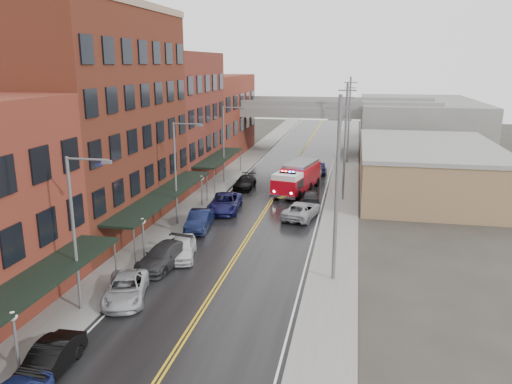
{
  "coord_description": "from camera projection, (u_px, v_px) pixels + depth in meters",
  "views": [
    {
      "loc": [
        8.16,
        -15.54,
        13.81
      ],
      "look_at": [
        -0.01,
        25.32,
        3.0
      ],
      "focal_mm": 35.0,
      "sensor_mm": 36.0,
      "label": 1
    }
  ],
  "objects": [
    {
      "name": "curb_right",
      "position": [
        324.0,
        213.0,
        47.15
      ],
      "size": [
        0.3,
        160.0,
        0.15
      ],
      "primitive_type": "cube",
      "color": "gray",
      "rests_on": "ground"
    },
    {
      "name": "utility_pole_2",
      "position": [
        349.0,
        119.0,
        69.02
      ],
      "size": [
        1.8,
        0.24,
        12.0
      ],
      "color": "#59595B",
      "rests_on": "ground"
    },
    {
      "name": "parked_car_left_6",
      "position": [
        225.0,
        203.0,
        47.71
      ],
      "size": [
        3.29,
        6.2,
        1.66
      ],
      "primitive_type": "imported",
      "rotation": [
        0.0,
        0.0,
        0.09
      ],
      "color": "#121243",
      "rests_on": "ground"
    },
    {
      "name": "street_lamp_1",
      "position": [
        178.0,
        167.0,
        42.49
      ],
      "size": [
        2.64,
        0.22,
        9.0
      ],
      "color": "#59595B",
      "rests_on": "ground"
    },
    {
      "name": "road",
      "position": [
        266.0,
        210.0,
        48.24
      ],
      "size": [
        11.0,
        160.0,
        0.02
      ],
      "primitive_type": "cube",
      "color": "black",
      "rests_on": "ground"
    },
    {
      "name": "tan_building",
      "position": [
        427.0,
        170.0,
        54.07
      ],
      "size": [
        14.0,
        22.0,
        5.0
      ],
      "primitive_type": "cube",
      "color": "#90754D",
      "rests_on": "ground"
    },
    {
      "name": "parked_car_left_2",
      "position": [
        126.0,
        289.0,
        29.85
      ],
      "size": [
        3.7,
        5.49,
        1.4
      ],
      "primitive_type": "imported",
      "rotation": [
        0.0,
        0.0,
        0.3
      ],
      "color": "#9FA2A7",
      "rests_on": "ground"
    },
    {
      "name": "awning_1",
      "position": [
        164.0,
        195.0,
        42.27
      ],
      "size": [
        2.6,
        18.0,
        3.09
      ],
      "color": "black",
      "rests_on": "ground"
    },
    {
      "name": "parked_car_left_3",
      "position": [
        164.0,
        256.0,
        34.72
      ],
      "size": [
        3.03,
        5.71,
        1.58
      ],
      "primitive_type": "imported",
      "rotation": [
        0.0,
        0.0,
        -0.16
      ],
      "color": "#2B2C2E",
      "rests_on": "ground"
    },
    {
      "name": "parked_car_left_5",
      "position": [
        199.0,
        220.0,
        42.49
      ],
      "size": [
        2.17,
        5.04,
        1.61
      ],
      "primitive_type": "imported",
      "rotation": [
        0.0,
        0.0,
        0.1
      ],
      "color": "#0E1533",
      "rests_on": "ground"
    },
    {
      "name": "street_lamp_2",
      "position": [
        226.0,
        140.0,
        57.67
      ],
      "size": [
        2.64,
        0.22,
        9.0
      ],
      "color": "#59595B",
      "rests_on": "ground"
    },
    {
      "name": "street_lamp_0",
      "position": [
        77.0,
        225.0,
        27.3
      ],
      "size": [
        2.64,
        0.22,
        9.0
      ],
      "color": "#59595B",
      "rests_on": "ground"
    },
    {
      "name": "brick_building_b",
      "position": [
        96.0,
        122.0,
        41.86
      ],
      "size": [
        9.0,
        20.0,
        18.0
      ],
      "primitive_type": "cube",
      "color": "#522315",
      "rests_on": "ground"
    },
    {
      "name": "brick_building_far",
      "position": [
        213.0,
        116.0,
        75.84
      ],
      "size": [
        9.0,
        20.0,
        12.0
      ],
      "primitive_type": "cube",
      "color": "maroon",
      "rests_on": "ground"
    },
    {
      "name": "overpass",
      "position": [
        303.0,
        115.0,
        77.11
      ],
      "size": [
        40.0,
        10.0,
        7.5
      ],
      "color": "slate",
      "rests_on": "ground"
    },
    {
      "name": "globe_lamp_2",
      "position": [
        202.0,
        184.0,
        48.88
      ],
      "size": [
        0.44,
        0.44,
        3.12
      ],
      "color": "#59595B",
      "rests_on": "ground"
    },
    {
      "name": "parked_car_right_1",
      "position": [
        310.0,
        197.0,
        50.44
      ],
      "size": [
        2.27,
        4.7,
        1.32
      ],
      "primitive_type": "imported",
      "rotation": [
        0.0,
        0.0,
        3.24
      ],
      "color": "black",
      "rests_on": "ground"
    },
    {
      "name": "brick_building_c",
      "position": [
        171.0,
        118.0,
        58.85
      ],
      "size": [
        9.0,
        15.0,
        15.0
      ],
      "primitive_type": "cube",
      "color": "#5B261B",
      "rests_on": "ground"
    },
    {
      "name": "parked_car_right_0",
      "position": [
        302.0,
        210.0,
        45.64
      ],
      "size": [
        3.56,
        5.84,
        1.51
      ],
      "primitive_type": "imported",
      "rotation": [
        0.0,
        0.0,
        2.94
      ],
      "color": "#9B9DA3",
      "rests_on": "ground"
    },
    {
      "name": "parked_car_right_3",
      "position": [
        318.0,
        168.0,
        64.25
      ],
      "size": [
        2.01,
        4.52,
        1.44
      ],
      "primitive_type": "imported",
      "rotation": [
        0.0,
        0.0,
        3.26
      ],
      "color": "black",
      "rests_on": "ground"
    },
    {
      "name": "curb_left",
      "position": [
        209.0,
        206.0,
        49.3
      ],
      "size": [
        0.3,
        160.0,
        0.15
      ],
      "primitive_type": "cube",
      "color": "gray",
      "rests_on": "ground"
    },
    {
      "name": "sidewalk_right",
      "position": [
        342.0,
        214.0,
        46.84
      ],
      "size": [
        3.0,
        160.0,
        0.15
      ],
      "primitive_type": "cube",
      "color": "slate",
      "rests_on": "ground"
    },
    {
      "name": "sidewalk_left",
      "position": [
        194.0,
        205.0,
        49.61
      ],
      "size": [
        3.0,
        160.0,
        0.15
      ],
      "primitive_type": "cube",
      "color": "slate",
      "rests_on": "ground"
    },
    {
      "name": "utility_pole_0",
      "position": [
        337.0,
        187.0,
        31.05
      ],
      "size": [
        1.8,
        0.24,
        12.0
      ],
      "color": "#59595B",
      "rests_on": "ground"
    },
    {
      "name": "fire_truck",
      "position": [
        297.0,
        177.0,
        54.35
      ],
      "size": [
        4.93,
        9.08,
        3.17
      ],
      "rotation": [
        0.0,
        0.0,
        -0.22
      ],
      "color": "#BA0816",
      "rests_on": "ground"
    },
    {
      "name": "parked_car_left_1",
      "position": [
        50.0,
        360.0,
        22.71
      ],
      "size": [
        1.67,
        4.37,
        1.42
      ],
      "primitive_type": "imported",
      "rotation": [
        0.0,
        0.0,
        0.04
      ],
      "color": "black",
      "rests_on": "ground"
    },
    {
      "name": "utility_pole_1",
      "position": [
        345.0,
        140.0,
        50.04
      ],
      "size": [
        1.8,
        0.24,
        12.0
      ],
      "color": "#59595B",
      "rests_on": "ground"
    },
    {
      "name": "globe_lamp_1",
      "position": [
        143.0,
        229.0,
        35.59
      ],
      "size": [
        0.44,
        0.44,
        3.12
      ],
      "color": "#59595B",
      "rests_on": "ground"
    },
    {
      "name": "parked_car_left_4",
      "position": [
        182.0,
        248.0,
        36.24
      ],
      "size": [
        2.84,
        4.86,
        1.55
      ],
      "primitive_type": "imported",
      "rotation": [
        0.0,
        0.0,
        0.23
      ],
      "color": "silver",
      "rests_on": "ground"
    },
    {
      "name": "awning_0",
      "position": [
        19.0,
        292.0,
        24.24
      ],
      "size": [
        2.6,
        16.0,
        3.09
      ],
      "color": "black",
      "rests_on": "ground"
    },
    {
      "name": "globe_lamp_0",
      "position": [
        14.0,
        328.0,
        22.3
      ],
      "size": [
        0.44,
        0.44,
        3.12
      ],
      "color": "#59595B",
      "rests_on": "ground"
    },
    {
      "name": "parked_car_left_7",
      "position": [
        245.0,
        182.0,
        56.39
      ],
      "size": [
        1.99,
        4.85,
        1.4
      ],
      "primitive_type": "imported",
      "rotation": [
        0.0,
        0.0,
        -0.0
      ],
      "color": "black",
      "rests_on": "ground"
    },
    {
      "name": "right_far_block",
      "position": [
        417.0,
        125.0,
        81.78
      ],
      "size": [
        18.0,
        30.0,
        8.0
      ],
      "primitive_type": "cube",
      "color": "slate",
      "rests_on": "ground"
    },
    {
      "name": "awning_2",
      "position": [
        219.0,
        157.0,
        58.88
      ],
      "size": [
        2.6,
        13.0,
        3.09
      ],
      "color": "black",
      "rests_on": "ground"
    },
    {
      "name": "parked_car_right_2",
      "position": [
        317.0,
        170.0,
        62.74
      ],
      "size": [
        2.7,
        4.73,
        1.52
      ],
      "primitive_type": "imported",
      "rotation": [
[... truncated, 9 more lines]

